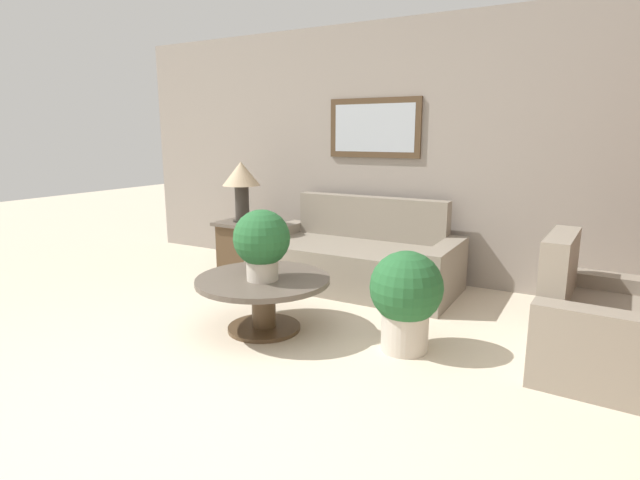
# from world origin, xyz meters

# --- Properties ---
(ground_plane) EXTENTS (20.00, 20.00, 0.00)m
(ground_plane) POSITION_xyz_m (0.00, 0.00, 0.00)
(ground_plane) COLOR beige
(wall_back) EXTENTS (7.03, 0.09, 2.60)m
(wall_back) POSITION_xyz_m (-0.01, 3.06, 1.30)
(wall_back) COLOR gray
(wall_back) RESTS_ON ground_plane
(couch_main) EXTENTS (1.98, 0.95, 0.86)m
(couch_main) POSITION_xyz_m (-0.35, 2.49, 0.27)
(couch_main) COLOR gray
(couch_main) RESTS_ON ground_plane
(armchair) EXTENTS (0.95, 1.09, 0.86)m
(armchair) POSITION_xyz_m (1.85, 1.63, 0.27)
(armchair) COLOR gray
(armchair) RESTS_ON ground_plane
(coffee_table) EXTENTS (1.02, 1.02, 0.42)m
(coffee_table) POSITION_xyz_m (-0.47, 1.10, 0.31)
(coffee_table) COLOR #4C3823
(coffee_table) RESTS_ON ground_plane
(side_table) EXTENTS (0.49, 0.49, 0.56)m
(side_table) POSITION_xyz_m (-1.64, 2.35, 0.29)
(side_table) COLOR #4C3823
(side_table) RESTS_ON ground_plane
(table_lamp) EXTENTS (0.40, 0.40, 0.64)m
(table_lamp) POSITION_xyz_m (-1.64, 2.35, 1.02)
(table_lamp) COLOR #2D2823
(table_lamp) RESTS_ON side_table
(potted_plant_on_table) EXTENTS (0.42, 0.42, 0.53)m
(potted_plant_on_table) POSITION_xyz_m (-0.43, 1.05, 0.71)
(potted_plant_on_table) COLOR beige
(potted_plant_on_table) RESTS_ON coffee_table
(potted_plant_floor) EXTENTS (0.51, 0.51, 0.71)m
(potted_plant_floor) POSITION_xyz_m (0.61, 1.28, 0.40)
(potted_plant_floor) COLOR beige
(potted_plant_floor) RESTS_ON ground_plane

